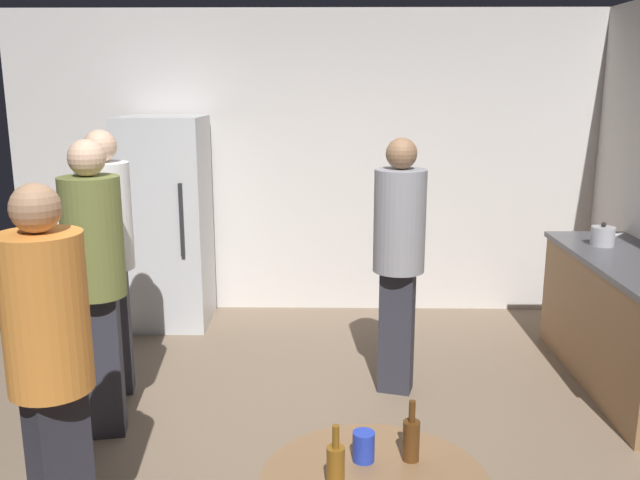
{
  "coord_description": "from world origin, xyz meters",
  "views": [
    {
      "loc": [
        0.23,
        -3.44,
        2.06
      ],
      "look_at": [
        0.17,
        0.49,
        1.15
      ],
      "focal_mm": 37.77,
      "sensor_mm": 36.0,
      "label": 1
    }
  ],
  "objects": [
    {
      "name": "ground_plane",
      "position": [
        0.0,
        0.0,
        -0.05
      ],
      "size": [
        5.2,
        5.2,
        0.1
      ],
      "primitive_type": "cube",
      "color": "#7A6651"
    },
    {
      "name": "wall_back",
      "position": [
        0.0,
        2.63,
        1.35
      ],
      "size": [
        5.32,
        0.06,
        2.7
      ],
      "primitive_type": "cube",
      "color": "silver",
      "rests_on": "ground_plane"
    },
    {
      "name": "person_in_gray_shirt",
      "position": [
        0.68,
        0.87,
        1.01
      ],
      "size": [
        0.42,
        0.42,
        1.73
      ],
      "rotation": [
        0.0,
        0.0,
        -1.84
      ],
      "color": "#2D2D38",
      "rests_on": "ground_plane"
    },
    {
      "name": "beer_bottle_amber",
      "position": [
        0.25,
        -1.42,
        0.82
      ],
      "size": [
        0.06,
        0.06,
        0.23
      ],
      "color": "#8C5919",
      "rests_on": "foreground_table"
    },
    {
      "name": "kettle",
      "position": [
        2.23,
        1.41,
        0.97
      ],
      "size": [
        0.24,
        0.17,
        0.18
      ],
      "color": "#B2B2B7",
      "rests_on": "kitchen_counter"
    },
    {
      "name": "beer_bottle_brown",
      "position": [
        0.52,
        -1.24,
        0.82
      ],
      "size": [
        0.06,
        0.06,
        0.23
      ],
      "color": "#593314",
      "rests_on": "foreground_table"
    },
    {
      "name": "person_in_white_shirt",
      "position": [
        -1.23,
        0.81,
        1.05
      ],
      "size": [
        0.4,
        0.4,
        1.78
      ],
      "rotation": [
        0.0,
        0.0,
        -1.38
      ],
      "color": "#2D2D38",
      "rests_on": "ground_plane"
    },
    {
      "name": "plastic_cup_blue",
      "position": [
        0.35,
        -1.25,
        0.79
      ],
      "size": [
        0.08,
        0.08,
        0.11
      ],
      "primitive_type": "cylinder",
      "color": "blue",
      "rests_on": "foreground_table"
    },
    {
      "name": "person_in_orange_shirt",
      "position": [
        -0.92,
        -0.89,
        0.99
      ],
      "size": [
        0.48,
        0.48,
        1.69
      ],
      "rotation": [
        0.0,
        0.0,
        -0.72
      ],
      "color": "#2D2D38",
      "rests_on": "ground_plane"
    },
    {
      "name": "refrigerator",
      "position": [
        -1.18,
        2.2,
        0.9
      ],
      "size": [
        0.7,
        0.68,
        1.8
      ],
      "color": "silver",
      "rests_on": "ground_plane"
    },
    {
      "name": "kitchen_counter",
      "position": [
        2.28,
        0.98,
        0.45
      ],
      "size": [
        0.64,
        1.84,
        0.9
      ],
      "color": "olive",
      "rests_on": "ground_plane"
    },
    {
      "name": "person_in_olive_shirt",
      "position": [
        -1.12,
        0.25,
        1.04
      ],
      "size": [
        0.4,
        0.4,
        1.77
      ],
      "rotation": [
        0.0,
        0.0,
        -1.38
      ],
      "color": "#2D2D38",
      "rests_on": "ground_plane"
    }
  ]
}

